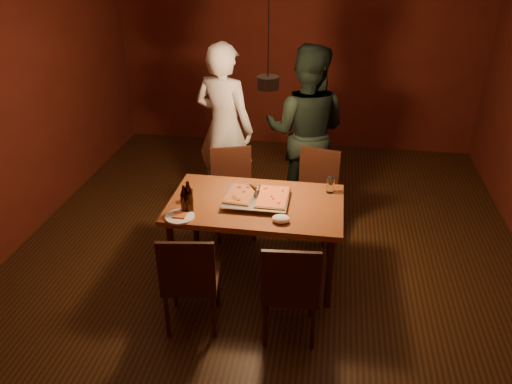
# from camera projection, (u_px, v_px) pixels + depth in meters

# --- Properties ---
(room_shell) EXTENTS (6.00, 6.00, 6.00)m
(room_shell) POSITION_uv_depth(u_px,v_px,m) (267.00, 124.00, 4.18)
(room_shell) COLOR #3D2610
(room_shell) RESTS_ON ground
(dining_table) EXTENTS (1.50, 0.90, 0.75)m
(dining_table) POSITION_uv_depth(u_px,v_px,m) (256.00, 210.00, 4.36)
(dining_table) COLOR brown
(dining_table) RESTS_ON floor
(chair_far_left) EXTENTS (0.53, 0.53, 0.49)m
(chair_far_left) POSITION_uv_depth(u_px,v_px,m) (233.00, 184.00, 5.10)
(chair_far_left) COLOR #38190F
(chair_far_left) RESTS_ON floor
(chair_far_right) EXTENTS (0.51, 0.51, 0.49)m
(chair_far_right) POSITION_uv_depth(u_px,v_px,m) (316.00, 185.00, 5.07)
(chair_far_right) COLOR #38190F
(chair_far_right) RESTS_ON floor
(chair_near_left) EXTENTS (0.48, 0.48, 0.49)m
(chair_near_left) POSITION_uv_depth(u_px,v_px,m) (189.00, 274.00, 3.77)
(chair_near_left) COLOR #38190F
(chair_near_left) RESTS_ON floor
(chair_near_right) EXTENTS (0.45, 0.45, 0.49)m
(chair_near_right) POSITION_uv_depth(u_px,v_px,m) (290.00, 283.00, 3.67)
(chair_near_right) COLOR #38190F
(chair_near_right) RESTS_ON floor
(pizza_tray) EXTENTS (0.56, 0.46, 0.05)m
(pizza_tray) POSITION_uv_depth(u_px,v_px,m) (257.00, 200.00, 4.31)
(pizza_tray) COLOR silver
(pizza_tray) RESTS_ON dining_table
(pizza_meat) EXTENTS (0.27, 0.39, 0.02)m
(pizza_meat) POSITION_uv_depth(u_px,v_px,m) (241.00, 194.00, 4.33)
(pizza_meat) COLOR maroon
(pizza_meat) RESTS_ON pizza_tray
(pizza_cheese) EXTENTS (0.26, 0.41, 0.02)m
(pizza_cheese) POSITION_uv_depth(u_px,v_px,m) (273.00, 197.00, 4.29)
(pizza_cheese) COLOR gold
(pizza_cheese) RESTS_ON pizza_tray
(spatula) EXTENTS (0.21, 0.25, 0.04)m
(spatula) POSITION_uv_depth(u_px,v_px,m) (259.00, 194.00, 4.32)
(spatula) COLOR silver
(spatula) RESTS_ON pizza_tray
(beer_bottle_a) EXTENTS (0.06, 0.06, 0.24)m
(beer_bottle_a) POSITION_uv_depth(u_px,v_px,m) (184.00, 199.00, 4.12)
(beer_bottle_a) COLOR black
(beer_bottle_a) RESTS_ON dining_table
(beer_bottle_b) EXTENTS (0.07, 0.07, 0.28)m
(beer_bottle_b) POSITION_uv_depth(u_px,v_px,m) (188.00, 197.00, 4.11)
(beer_bottle_b) COLOR black
(beer_bottle_b) RESTS_ON dining_table
(water_glass_left) EXTENTS (0.07, 0.07, 0.11)m
(water_glass_left) POSITION_uv_depth(u_px,v_px,m) (190.00, 195.00, 4.32)
(water_glass_left) COLOR silver
(water_glass_left) RESTS_ON dining_table
(water_glass_right) EXTENTS (0.07, 0.07, 0.15)m
(water_glass_right) POSITION_uv_depth(u_px,v_px,m) (330.00, 185.00, 4.45)
(water_glass_right) COLOR silver
(water_glass_right) RESTS_ON dining_table
(plate_slice) EXTENTS (0.24, 0.24, 0.03)m
(plate_slice) POSITION_uv_depth(u_px,v_px,m) (180.00, 217.00, 4.09)
(plate_slice) COLOR white
(plate_slice) RESTS_ON dining_table
(napkin) EXTENTS (0.15, 0.11, 0.06)m
(napkin) POSITION_uv_depth(u_px,v_px,m) (281.00, 219.00, 4.01)
(napkin) COLOR white
(napkin) RESTS_ON dining_table
(diner_white) EXTENTS (0.78, 0.63, 1.85)m
(diner_white) POSITION_uv_depth(u_px,v_px,m) (224.00, 128.00, 5.41)
(diner_white) COLOR white
(diner_white) RESTS_ON floor
(diner_dark) EXTENTS (0.97, 0.80, 1.85)m
(diner_dark) POSITION_uv_depth(u_px,v_px,m) (306.00, 132.00, 5.32)
(diner_dark) COLOR black
(diner_dark) RESTS_ON floor
(pendant_lamp) EXTENTS (0.18, 0.18, 1.10)m
(pendant_lamp) POSITION_uv_depth(u_px,v_px,m) (268.00, 81.00, 4.01)
(pendant_lamp) COLOR black
(pendant_lamp) RESTS_ON ceiling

